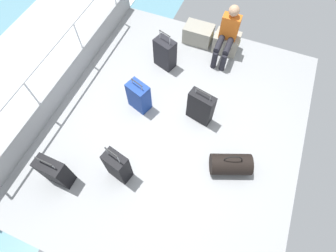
{
  "coord_description": "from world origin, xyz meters",
  "views": [
    {
      "loc": [
        0.75,
        -2.18,
        4.12
      ],
      "look_at": [
        -0.05,
        -0.19,
        0.25
      ],
      "focal_mm": 28.21,
      "sensor_mm": 36.0,
      "label": 1
    }
  ],
  "objects_px": {
    "passenger_seated": "(227,34)",
    "suitcase_1": "(139,96)",
    "cargo_crate_0": "(198,34)",
    "cargo_crate_1": "(226,42)",
    "duffel_bag": "(231,164)",
    "suitcase_0": "(118,166)",
    "suitcase_2": "(55,172)",
    "suitcase_3": "(201,107)",
    "suitcase_4": "(165,53)"
  },
  "relations": [
    {
      "from": "cargo_crate_0",
      "to": "suitcase_4",
      "type": "bearing_deg",
      "value": -114.03
    },
    {
      "from": "cargo_crate_1",
      "to": "suitcase_1",
      "type": "bearing_deg",
      "value": -118.31
    },
    {
      "from": "cargo_crate_1",
      "to": "suitcase_4",
      "type": "height_order",
      "value": "suitcase_4"
    },
    {
      "from": "cargo_crate_1",
      "to": "suitcase_3",
      "type": "xyz_separation_m",
      "value": [
        0.03,
        -1.8,
        0.14
      ]
    },
    {
      "from": "suitcase_2",
      "to": "suitcase_4",
      "type": "distance_m",
      "value": 2.92
    },
    {
      "from": "cargo_crate_1",
      "to": "duffel_bag",
      "type": "relative_size",
      "value": 0.75
    },
    {
      "from": "duffel_bag",
      "to": "cargo_crate_1",
      "type": "bearing_deg",
      "value": 107.38
    },
    {
      "from": "cargo_crate_1",
      "to": "passenger_seated",
      "type": "xyz_separation_m",
      "value": [
        0.0,
        -0.18,
        0.38
      ]
    },
    {
      "from": "passenger_seated",
      "to": "suitcase_2",
      "type": "height_order",
      "value": "passenger_seated"
    },
    {
      "from": "suitcase_1",
      "to": "suitcase_4",
      "type": "xyz_separation_m",
      "value": [
        0.05,
        1.11,
        0.02
      ]
    },
    {
      "from": "suitcase_1",
      "to": "duffel_bag",
      "type": "height_order",
      "value": "suitcase_1"
    },
    {
      "from": "suitcase_2",
      "to": "suitcase_4",
      "type": "xyz_separation_m",
      "value": [
        0.63,
        2.85,
        0.01
      ]
    },
    {
      "from": "suitcase_0",
      "to": "cargo_crate_0",
      "type": "bearing_deg",
      "value": 86.87
    },
    {
      "from": "suitcase_0",
      "to": "suitcase_1",
      "type": "height_order",
      "value": "suitcase_0"
    },
    {
      "from": "cargo_crate_1",
      "to": "suitcase_1",
      "type": "xyz_separation_m",
      "value": [
        -1.06,
        -1.97,
        0.1
      ]
    },
    {
      "from": "suitcase_2",
      "to": "cargo_crate_0",
      "type": "bearing_deg",
      "value": 74.58
    },
    {
      "from": "cargo_crate_0",
      "to": "passenger_seated",
      "type": "distance_m",
      "value": 0.76
    },
    {
      "from": "suitcase_4",
      "to": "suitcase_3",
      "type": "bearing_deg",
      "value": -42.04
    },
    {
      "from": "suitcase_0",
      "to": "suitcase_4",
      "type": "relative_size",
      "value": 1.07
    },
    {
      "from": "cargo_crate_0",
      "to": "cargo_crate_1",
      "type": "xyz_separation_m",
      "value": [
        0.62,
        -0.03,
        0.01
      ]
    },
    {
      "from": "suitcase_0",
      "to": "duffel_bag",
      "type": "height_order",
      "value": "suitcase_0"
    },
    {
      "from": "suitcase_3",
      "to": "passenger_seated",
      "type": "bearing_deg",
      "value": 91.03
    },
    {
      "from": "cargo_crate_0",
      "to": "suitcase_4",
      "type": "height_order",
      "value": "suitcase_4"
    },
    {
      "from": "suitcase_1",
      "to": "suitcase_3",
      "type": "height_order",
      "value": "suitcase_3"
    },
    {
      "from": "passenger_seated",
      "to": "duffel_bag",
      "type": "xyz_separation_m",
      "value": [
        0.8,
        -2.36,
        -0.4
      ]
    },
    {
      "from": "suitcase_4",
      "to": "suitcase_2",
      "type": "bearing_deg",
      "value": -102.55
    },
    {
      "from": "suitcase_0",
      "to": "suitcase_2",
      "type": "bearing_deg",
      "value": -153.38
    },
    {
      "from": "cargo_crate_1",
      "to": "suitcase_3",
      "type": "height_order",
      "value": "suitcase_3"
    },
    {
      "from": "cargo_crate_0",
      "to": "suitcase_1",
      "type": "distance_m",
      "value": 2.05
    },
    {
      "from": "suitcase_1",
      "to": "duffel_bag",
      "type": "xyz_separation_m",
      "value": [
        1.86,
        -0.57,
        -0.12
      ]
    },
    {
      "from": "cargo_crate_1",
      "to": "cargo_crate_0",
      "type": "bearing_deg",
      "value": 177.2
    },
    {
      "from": "passenger_seated",
      "to": "suitcase_1",
      "type": "xyz_separation_m",
      "value": [
        -1.06,
        -1.79,
        -0.28
      ]
    },
    {
      "from": "passenger_seated",
      "to": "suitcase_4",
      "type": "relative_size",
      "value": 1.34
    },
    {
      "from": "suitcase_3",
      "to": "suitcase_4",
      "type": "distance_m",
      "value": 1.41
    },
    {
      "from": "suitcase_0",
      "to": "duffel_bag",
      "type": "bearing_deg",
      "value": 24.83
    },
    {
      "from": "suitcase_1",
      "to": "duffel_bag",
      "type": "distance_m",
      "value": 1.95
    },
    {
      "from": "passenger_seated",
      "to": "duffel_bag",
      "type": "distance_m",
      "value": 2.53
    },
    {
      "from": "suitcase_4",
      "to": "duffel_bag",
      "type": "bearing_deg",
      "value": -42.89
    },
    {
      "from": "cargo_crate_1",
      "to": "suitcase_0",
      "type": "bearing_deg",
      "value": -103.68
    },
    {
      "from": "cargo_crate_0",
      "to": "duffel_bag",
      "type": "bearing_deg",
      "value": -61.21
    },
    {
      "from": "suitcase_4",
      "to": "duffel_bag",
      "type": "height_order",
      "value": "suitcase_4"
    },
    {
      "from": "cargo_crate_1",
      "to": "suitcase_4",
      "type": "relative_size",
      "value": 0.66
    },
    {
      "from": "duffel_bag",
      "to": "passenger_seated",
      "type": "bearing_deg",
      "value": 108.64
    },
    {
      "from": "suitcase_1",
      "to": "cargo_crate_1",
      "type": "bearing_deg",
      "value": 61.69
    },
    {
      "from": "cargo_crate_0",
      "to": "suitcase_2",
      "type": "bearing_deg",
      "value": -105.42
    },
    {
      "from": "cargo_crate_0",
      "to": "suitcase_4",
      "type": "distance_m",
      "value": 0.98
    },
    {
      "from": "passenger_seated",
      "to": "suitcase_3",
      "type": "distance_m",
      "value": 1.64
    },
    {
      "from": "suitcase_3",
      "to": "suitcase_4",
      "type": "xyz_separation_m",
      "value": [
        -1.05,
        0.94,
        -0.02
      ]
    },
    {
      "from": "cargo_crate_0",
      "to": "passenger_seated",
      "type": "height_order",
      "value": "passenger_seated"
    },
    {
      "from": "cargo_crate_0",
      "to": "suitcase_0",
      "type": "distance_m",
      "value": 3.32
    }
  ]
}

